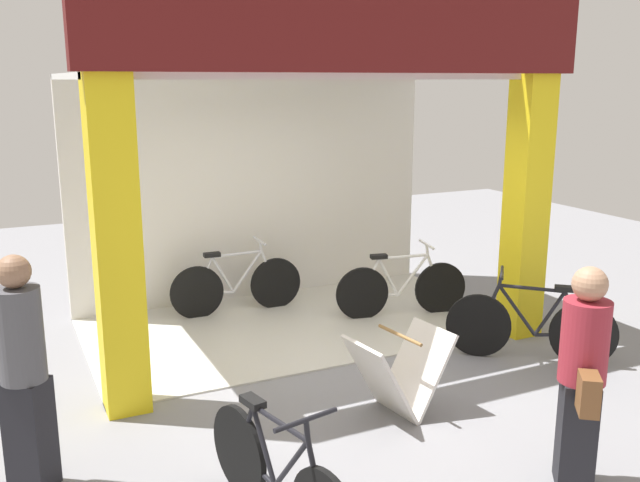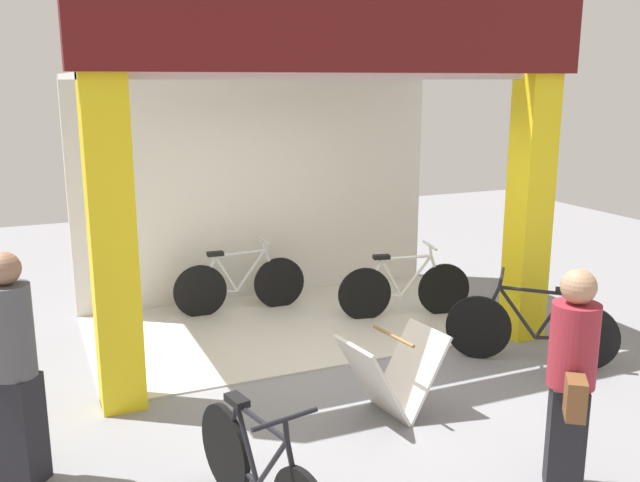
% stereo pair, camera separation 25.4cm
% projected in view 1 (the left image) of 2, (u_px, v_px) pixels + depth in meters
% --- Properties ---
extents(ground_plane, '(17.45, 17.45, 0.00)m').
position_uv_depth(ground_plane, '(348.00, 365.00, 7.02)').
color(ground_plane, gray).
rests_on(ground_plane, ground).
extents(shop_facade, '(4.93, 2.94, 3.75)m').
position_uv_depth(shop_facade, '(296.00, 156.00, 7.70)').
color(shop_facade, beige).
rests_on(shop_facade, ground).
extents(bicycle_inside_0, '(1.60, 0.48, 0.90)m').
position_uv_depth(bicycle_inside_0, '(401.00, 288.00, 8.40)').
color(bicycle_inside_0, black).
rests_on(bicycle_inside_0, ground).
extents(bicycle_inside_1, '(1.64, 0.45, 0.90)m').
position_uv_depth(bicycle_inside_1, '(237.00, 285.00, 8.51)').
color(bicycle_inside_1, black).
rests_on(bicycle_inside_1, ground).
extents(bicycle_parked_0, '(1.32, 1.12, 0.93)m').
position_uv_depth(bicycle_parked_0, '(531.00, 326.00, 7.06)').
color(bicycle_parked_0, black).
rests_on(bicycle_parked_0, ground).
extents(bicycle_parked_1, '(0.47, 1.60, 0.89)m').
position_uv_depth(bicycle_parked_1, '(278.00, 477.00, 4.41)').
color(bicycle_parked_1, black).
rests_on(bicycle_parked_1, ground).
extents(sandwich_board_sign, '(0.90, 0.66, 0.73)m').
position_uv_depth(sandwich_board_sign, '(399.00, 374.00, 5.94)').
color(sandwich_board_sign, silver).
rests_on(sandwich_board_sign, ground).
extents(pedestrian_0, '(0.51, 0.57, 1.60)m').
position_uv_depth(pedestrian_0, '(582.00, 377.00, 4.76)').
color(pedestrian_0, black).
rests_on(pedestrian_0, ground).
extents(pedestrian_1, '(0.55, 0.50, 1.69)m').
position_uv_depth(pedestrian_1, '(22.00, 373.00, 4.73)').
color(pedestrian_1, black).
rests_on(pedestrian_1, ground).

